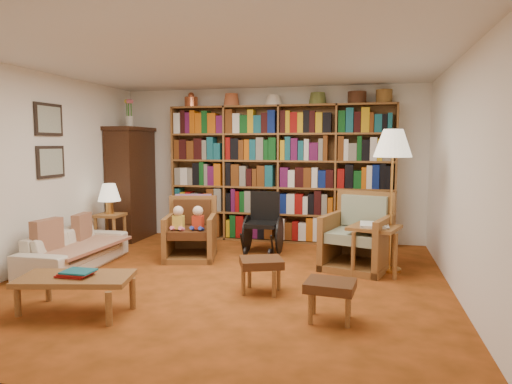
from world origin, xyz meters
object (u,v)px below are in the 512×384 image
(footstool_b, at_px, (330,288))
(footstool_a, at_px, (261,265))
(sofa, at_px, (75,249))
(floor_lamp, at_px, (393,149))
(side_table_lamp, at_px, (110,224))
(armchair_leather, at_px, (193,232))
(coffee_table, at_px, (76,280))
(side_table_papers, at_px, (374,233))
(wheelchair, at_px, (263,225))
(armchair_sage, at_px, (357,239))

(footstool_b, bearing_deg, footstool_a, 141.28)
(sofa, bearing_deg, floor_lamp, -80.92)
(side_table_lamp, bearing_deg, footstool_a, -28.23)
(footstool_a, bearing_deg, armchair_leather, 134.95)
(footstool_a, distance_m, footstool_b, 0.99)
(footstool_a, distance_m, coffee_table, 1.84)
(footstool_b, bearing_deg, coffee_table, -171.41)
(floor_lamp, distance_m, footstool_b, 2.28)
(side_table_lamp, height_order, side_table_papers, side_table_papers)
(footstool_a, bearing_deg, coffee_table, -148.13)
(coffee_table, bearing_deg, wheelchair, 66.28)
(footstool_a, bearing_deg, floor_lamp, 41.15)
(armchair_leather, bearing_deg, side_table_papers, -5.30)
(wheelchair, bearing_deg, footstool_b, -64.31)
(side_table_papers, xyz_separation_m, footstool_a, (-1.18, -1.05, -0.19))
(armchair_leather, relative_size, armchair_sage, 0.85)
(floor_lamp, relative_size, footstool_a, 3.26)
(sofa, height_order, footstool_a, sofa)
(wheelchair, bearing_deg, sofa, -148.38)
(wheelchair, height_order, footstool_a, wheelchair)
(armchair_sage, relative_size, side_table_papers, 1.44)
(side_table_lamp, xyz_separation_m, side_table_papers, (3.82, -0.37, 0.10))
(floor_lamp, height_order, side_table_papers, floor_lamp)
(sofa, bearing_deg, coffee_table, -147.15)
(armchair_leather, distance_m, floor_lamp, 2.90)
(sofa, height_order, footstool_b, sofa)
(footstool_b, distance_m, coffee_table, 2.36)
(armchair_sage, xyz_separation_m, wheelchair, (-1.34, 0.45, 0.04))
(armchair_leather, height_order, side_table_papers, armchair_leather)
(sofa, xyz_separation_m, footstool_a, (2.54, -0.41, 0.06))
(side_table_lamp, distance_m, coffee_table, 2.62)
(wheelchair, distance_m, coffee_table, 2.98)
(armchair_leather, xyz_separation_m, wheelchair, (0.91, 0.48, 0.05))
(sofa, distance_m, floor_lamp, 4.20)
(footstool_a, relative_size, footstool_b, 1.17)
(footstool_b, bearing_deg, side_table_lamp, 149.17)
(coffee_table, bearing_deg, armchair_leather, 82.64)
(sofa, height_order, wheelchair, wheelchair)
(footstool_b, xyz_separation_m, coffee_table, (-2.34, -0.35, 0.01))
(armchair_leather, distance_m, wheelchair, 1.02)
(footstool_b, bearing_deg, armchair_sage, 84.05)
(armchair_sage, xyz_separation_m, coffee_table, (-2.54, -2.27, -0.06))
(armchair_sage, bearing_deg, armchair_leather, -179.40)
(floor_lamp, relative_size, footstool_b, 3.80)
(armchair_sage, bearing_deg, footstool_a, -126.81)
(armchair_leather, xyz_separation_m, footstool_b, (2.05, -1.90, -0.06))
(side_table_lamp, distance_m, footstool_a, 3.00)
(side_table_lamp, relative_size, side_table_papers, 0.78)
(footstool_a, bearing_deg, armchair_sage, 53.19)
(sofa, distance_m, footstool_a, 2.58)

